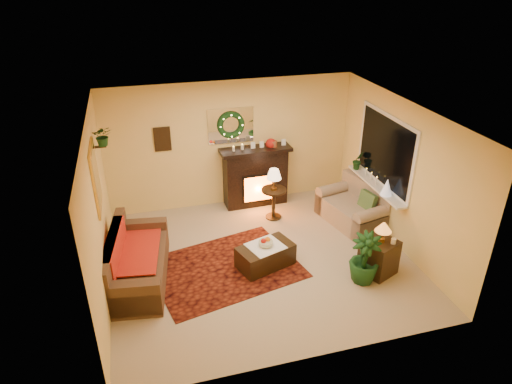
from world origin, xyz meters
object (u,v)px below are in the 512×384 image
object	(u,v)px
loveseat	(353,204)
side_table_round	(274,203)
coffee_table	(265,255)
sofa	(137,257)
end_table_square	(378,258)
fireplace	(255,179)

from	to	relation	value
loveseat	side_table_round	distance (m)	1.55
loveseat	coffee_table	size ratio (longest dim) A/B	1.51
loveseat	coffee_table	distance (m)	2.24
coffee_table	sofa	bearing A→B (deg)	156.11
sofa	end_table_square	world-z (taller)	sofa
sofa	loveseat	world-z (taller)	sofa
end_table_square	coffee_table	xyz separation A→B (m)	(-1.74, 0.65, -0.06)
sofa	side_table_round	xyz separation A→B (m)	(2.68, 1.31, -0.10)
end_table_square	loveseat	bearing A→B (deg)	79.11
end_table_square	coffee_table	size ratio (longest dim) A/B	0.65
sofa	end_table_square	size ratio (longest dim) A/B	3.17
fireplace	coffee_table	bearing A→B (deg)	-103.10
loveseat	fireplace	bearing A→B (deg)	128.54
fireplace	loveseat	bearing A→B (deg)	-40.83
side_table_round	coffee_table	distance (m)	1.63
side_table_round	end_table_square	xyz separation A→B (m)	(1.12, -2.16, -0.06)
sofa	loveseat	bearing A→B (deg)	18.28
fireplace	sofa	bearing A→B (deg)	-143.12
coffee_table	fireplace	bearing A→B (deg)	60.45
end_table_square	side_table_round	bearing A→B (deg)	117.42
sofa	coffee_table	size ratio (longest dim) A/B	2.07
loveseat	coffee_table	bearing A→B (deg)	-168.52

